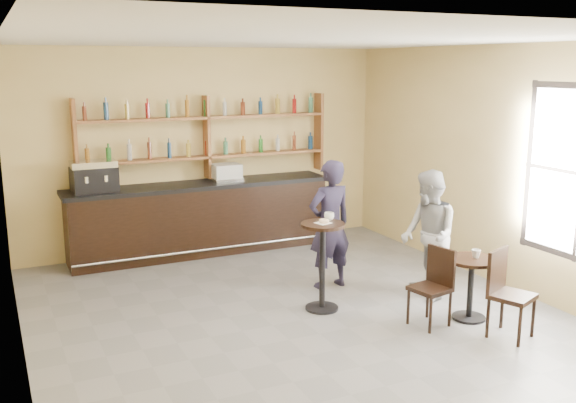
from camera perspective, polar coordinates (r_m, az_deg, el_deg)
name	(u,v)px	position (r m, az deg, el deg)	size (l,w,h in m)	color
floor	(302,320)	(7.65, 1.23, -10.48)	(7.00, 7.00, 0.00)	slate
ceiling	(303,39)	(7.07, 1.35, 14.23)	(7.00, 7.00, 0.00)	white
wall_back	(205,149)	(10.40, -7.41, 4.61)	(7.00, 7.00, 0.00)	#D4BA78
wall_front	(548,278)	(4.44, 22.08, -6.34)	(7.00, 7.00, 0.00)	#D4BA78
wall_left	(13,212)	(6.45, -23.27, -0.86)	(7.00, 7.00, 0.00)	#D4BA78
wall_right	(506,168)	(8.93, 18.80, 2.84)	(7.00, 7.00, 0.00)	#D4BA78
shelf_unit	(207,137)	(10.25, -7.22, 5.69)	(4.00, 0.26, 1.40)	brown
liquor_bottles	(207,126)	(10.23, -7.24, 6.64)	(3.68, 0.10, 1.00)	#8C5919
bar_counter	(201,218)	(10.20, -7.74, -1.47)	(4.16, 0.81, 1.13)	black
espresso_machine	(94,176)	(9.69, -16.86, 2.16)	(0.63, 0.41, 0.45)	black
pastry_case	(226,172)	(10.19, -5.51, 2.59)	(0.45, 0.36, 0.27)	silver
pedestal_table	(322,267)	(7.80, 3.07, -5.81)	(0.53, 0.53, 1.09)	black
napkin	(323,223)	(7.65, 3.12, -1.92)	(0.16, 0.16, 0.00)	white
donut	(324,221)	(7.64, 3.22, -1.75)	(0.12, 0.12, 0.04)	#C58948
cup_pedestal	(329,216)	(7.79, 3.68, -1.32)	(0.12, 0.12, 0.10)	white
man_main	(330,224)	(8.50, 3.73, -2.05)	(0.63, 0.41, 1.73)	black
cafe_table	(470,289)	(7.85, 15.91, -7.47)	(0.58, 0.58, 0.74)	black
cup_cafe	(476,254)	(7.76, 16.37, -4.48)	(0.11, 0.11, 0.10)	white
chair_west	(430,288)	(7.52, 12.50, -7.51)	(0.39, 0.39, 0.90)	black
chair_south	(512,295)	(7.44, 19.31, -7.87)	(0.42, 0.42, 0.97)	black
patron_second	(428,235)	(8.30, 12.37, -2.94)	(0.80, 0.63, 1.65)	gray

